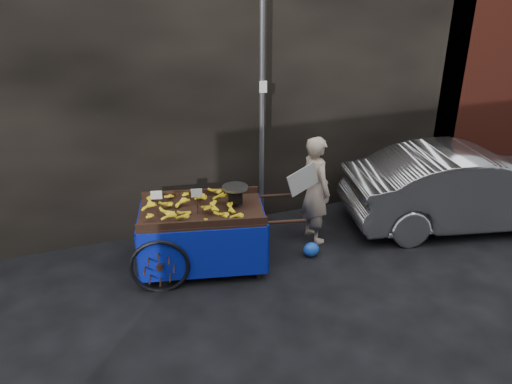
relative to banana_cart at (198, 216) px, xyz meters
name	(u,v)px	position (x,y,z in m)	size (l,w,h in m)	color
ground	(274,265)	(1.03, -0.40, -0.82)	(80.00, 80.00, 0.00)	black
building_wall	(240,65)	(1.42, 2.20, 1.68)	(13.50, 2.00, 5.00)	black
street_pole	(262,111)	(1.33, 0.90, 1.19)	(0.12, 0.10, 4.00)	slate
banana_cart	(198,216)	(0.00, 0.00, 0.00)	(2.62, 1.61, 1.32)	black
vendor	(315,189)	(1.95, 0.14, 0.06)	(0.86, 0.68, 1.75)	tan
plastic_bag	(311,250)	(1.67, -0.36, -0.70)	(0.25, 0.20, 0.23)	blue
parked_car	(468,188)	(4.61, -0.31, -0.14)	(1.44, 4.13, 1.36)	silver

